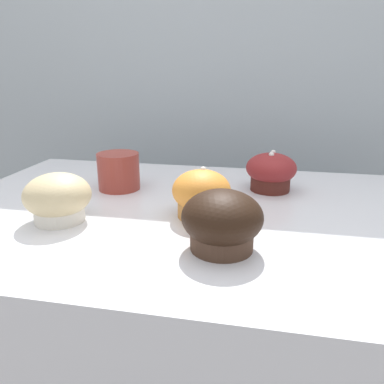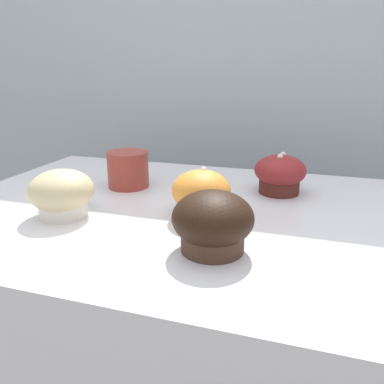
{
  "view_description": "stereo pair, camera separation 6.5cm",
  "coord_description": "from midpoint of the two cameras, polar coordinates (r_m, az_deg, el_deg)",
  "views": [
    {
      "loc": [
        0.11,
        -0.64,
        1.2
      ],
      "look_at": [
        -0.01,
        -0.04,
        1.0
      ],
      "focal_mm": 35.0,
      "sensor_mm": 36.0,
      "label": 1
    },
    {
      "loc": [
        0.18,
        -0.63,
        1.2
      ],
      "look_at": [
        -0.01,
        -0.04,
        1.0
      ],
      "focal_mm": 35.0,
      "sensor_mm": 36.0,
      "label": 2
    }
  ],
  "objects": [
    {
      "name": "wall_back",
      "position": [
        1.28,
        4.44,
        4.52
      ],
      "size": [
        3.2,
        0.1,
        1.8
      ],
      "primitive_type": "cube",
      "color": "#A8B2B7",
      "rests_on": "ground"
    },
    {
      "name": "muffin_front_center",
      "position": [
        0.65,
        -1.42,
        -0.41
      ],
      "size": [
        0.1,
        0.1,
        0.09
      ],
      "color": "#C07E3C",
      "rests_on": "display_counter"
    },
    {
      "name": "muffin_back_left",
      "position": [
        0.53,
        1.12,
        -4.58
      ],
      "size": [
        0.12,
        0.12,
        0.09
      ],
      "color": "#462F21",
      "rests_on": "display_counter"
    },
    {
      "name": "muffin_back_right",
      "position": [
        0.68,
        -22.37,
        -0.94
      ],
      "size": [
        0.11,
        0.11,
        0.08
      ],
      "color": "white",
      "rests_on": "display_counter"
    },
    {
      "name": "muffin_front_left",
      "position": [
        0.81,
        9.7,
        3.06
      ],
      "size": [
        0.11,
        0.11,
        0.09
      ],
      "color": "#50201A",
      "rests_on": "display_counter"
    },
    {
      "name": "coffee_cup",
      "position": [
        0.83,
        -13.36,
        3.25
      ],
      "size": [
        0.09,
        0.13,
        0.08
      ],
      "color": "#99382D",
      "rests_on": "display_counter"
    }
  ]
}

